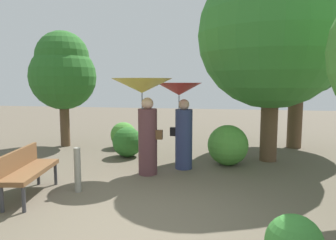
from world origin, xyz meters
The scene contains 11 objects.
ground_plane centered at (0.00, 0.00, 0.00)m, with size 40.00×40.00×0.00m, color brown.
person_left centered at (-0.43, 2.60, 1.55)m, with size 1.30×1.30×2.09m.
person_right centered at (0.28, 3.20, 1.37)m, with size 1.04×1.04×1.99m.
park_bench centered at (-2.08, 0.84, 0.51)m, with size 0.74×1.56×0.83m.
tree_near_left centered at (-3.69, 5.10, 2.35)m, with size 2.03×2.03×3.56m.
tree_near_right centered at (3.36, 6.20, 3.50)m, with size 3.33×3.33×5.42m.
tree_far_back centered at (2.38, 4.34, 3.45)m, with size 3.67×3.67×5.49m.
bush_path_left centered at (-1.80, 5.20, 0.39)m, with size 0.79×0.79×0.79m, color #4C9338.
bush_path_right centered at (-1.30, 4.07, 0.40)m, with size 0.80×0.80×0.80m, color #2D6B28.
bush_behind_bench centered at (1.36, 3.70, 0.49)m, with size 0.98×0.98×0.98m, color #4C9338.
path_marker_post centered at (-1.33, 1.26, 0.41)m, with size 0.12×0.12×0.82m, color gray.
Camera 1 is at (1.35, -3.96, 2.00)m, focal length 33.87 mm.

